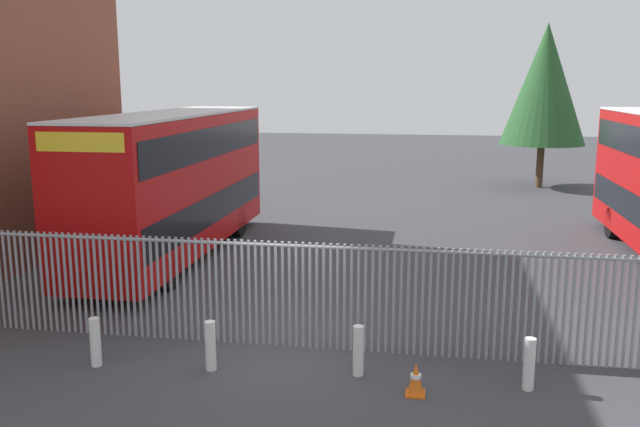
% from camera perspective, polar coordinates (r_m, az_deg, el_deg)
% --- Properties ---
extents(ground_plane, '(100.00, 100.00, 0.00)m').
position_cam_1_polar(ground_plane, '(21.57, 1.79, -3.21)').
color(ground_plane, '#3D3D42').
extents(palisade_fence, '(15.22, 0.14, 2.35)m').
position_cam_1_polar(palisade_fence, '(13.71, -3.75, -6.50)').
color(palisade_fence, gray).
rests_on(palisade_fence, ground).
extents(double_decker_bus_near_gate, '(2.54, 10.81, 4.42)m').
position_cam_1_polar(double_decker_bus_near_gate, '(21.00, -12.25, 2.89)').
color(double_decker_bus_near_gate, '#B70C0C').
rests_on(double_decker_bus_near_gate, ground).
extents(bollard_near_left, '(0.20, 0.20, 0.95)m').
position_cam_1_polar(bollard_near_left, '(13.65, -18.48, -10.28)').
color(bollard_near_left, silver).
rests_on(bollard_near_left, ground).
extents(bollard_center_front, '(0.20, 0.20, 0.95)m').
position_cam_1_polar(bollard_center_front, '(12.97, -9.25, -10.98)').
color(bollard_center_front, silver).
rests_on(bollard_center_front, ground).
extents(bollard_near_right, '(0.20, 0.20, 0.95)m').
position_cam_1_polar(bollard_near_right, '(12.60, 3.26, -11.52)').
color(bollard_near_right, silver).
rests_on(bollard_near_right, ground).
extents(bollard_far_right, '(0.20, 0.20, 0.95)m').
position_cam_1_polar(bollard_far_right, '(12.58, 17.28, -12.08)').
color(bollard_far_right, silver).
rests_on(bollard_far_right, ground).
extents(traffic_cone_mid_forecourt, '(0.34, 0.34, 0.59)m').
position_cam_1_polar(traffic_cone_mid_forecourt, '(12.04, 8.10, -13.70)').
color(traffic_cone_mid_forecourt, orange).
rests_on(traffic_cone_mid_forecourt, ground).
extents(tree_tall_back, '(4.21, 4.21, 8.23)m').
position_cam_1_polar(tree_tall_back, '(36.12, 18.50, 10.32)').
color(tree_tall_back, '#4C3823').
rests_on(tree_tall_back, ground).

